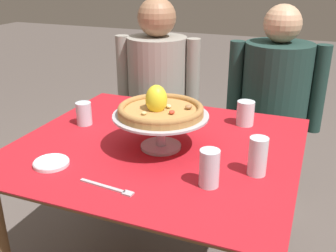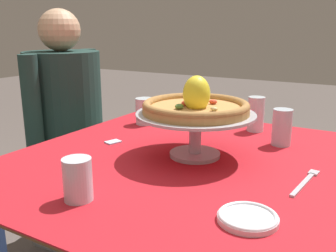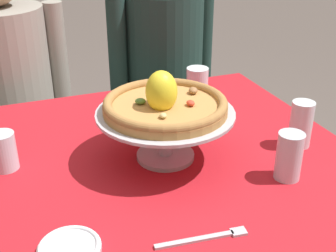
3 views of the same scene
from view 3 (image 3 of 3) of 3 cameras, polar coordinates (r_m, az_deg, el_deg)
The scene contains 12 objects.
dining_table at distance 1.26m, azimuth -1.81°, elevation -7.98°, with size 1.08×0.98×0.73m.
pizza_stand at distance 1.15m, azimuth -0.34°, elevation 0.28°, with size 0.36×0.36×0.14m.
pizza at distance 1.12m, azimuth -0.41°, elevation 2.92°, with size 0.32×0.32×0.11m.
water_glass_front_right at distance 1.12m, azimuth 15.26°, elevation -4.00°, with size 0.06×0.06×0.12m.
water_glass_back_right at distance 1.55m, azimuth 3.77°, elevation 5.39°, with size 0.08×0.08×0.11m.
water_glass_side_right at distance 1.28m, azimuth 16.66°, elevation -0.13°, with size 0.06×0.06×0.13m.
water_glass_side_left at distance 1.20m, azimuth -20.35°, elevation -3.35°, with size 0.07×0.07×0.10m.
side_plate at distance 0.92m, azimuth -12.55°, elevation -15.03°, with size 0.12×0.12×0.02m.
dinner_fork at distance 0.93m, azimuth 5.03°, elevation -14.10°, with size 0.20×0.04×0.01m.
sugar_packet at distance 1.44m, azimuth -5.29°, elevation 1.65°, with size 0.05×0.04×0.01m, color silver.
diner_left at distance 1.93m, azimuth -19.46°, elevation 2.45°, with size 0.50×0.39×1.21m.
diner_right at distance 2.09m, azimuth -0.65°, elevation 5.64°, with size 0.52×0.40×1.19m.
Camera 3 is at (-0.33, -0.98, 1.34)m, focal length 47.44 mm.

